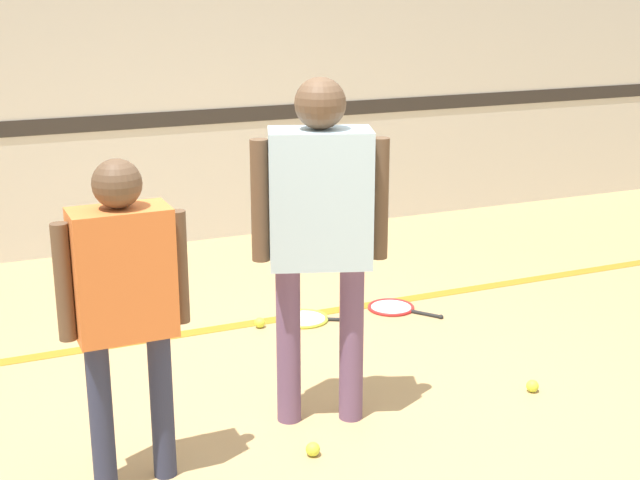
# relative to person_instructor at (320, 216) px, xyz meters

# --- Properties ---
(ground_plane) EXTENTS (16.00, 16.00, 0.00)m
(ground_plane) POSITION_rel_person_instructor_xyz_m (-0.04, -0.00, -1.04)
(ground_plane) COLOR tan
(wall_back) EXTENTS (16.00, 0.07, 3.20)m
(wall_back) POSITION_rel_person_instructor_xyz_m (-0.04, 3.28, 0.56)
(wall_back) COLOR beige
(wall_back) RESTS_ON ground_plane
(floor_stripe) EXTENTS (14.40, 0.10, 0.01)m
(floor_stripe) POSITION_rel_person_instructor_xyz_m (-0.04, 1.32, -1.04)
(floor_stripe) COLOR orange
(floor_stripe) RESTS_ON ground_plane
(person_instructor) EXTENTS (0.61, 0.40, 1.68)m
(person_instructor) POSITION_rel_person_instructor_xyz_m (0.00, 0.00, 0.00)
(person_instructor) COLOR #6B4C70
(person_instructor) RESTS_ON ground_plane
(person_student_left) EXTENTS (0.54, 0.22, 1.42)m
(person_student_left) POSITION_rel_person_instructor_xyz_m (-0.96, -0.21, -0.16)
(person_student_left) COLOR #2D334C
(person_student_left) RESTS_ON ground_plane
(racket_spare_on_floor) EXTENTS (0.53, 0.43, 0.03)m
(racket_spare_on_floor) POSITION_rel_person_instructor_xyz_m (0.44, 1.24, -1.03)
(racket_spare_on_floor) COLOR #C6D838
(racket_spare_on_floor) RESTS_ON ground_plane
(racket_second_spare) EXTENTS (0.44, 0.52, 0.03)m
(racket_second_spare) POSITION_rel_person_instructor_xyz_m (1.04, 1.20, -1.03)
(racket_second_spare) COLOR red
(racket_second_spare) RESTS_ON ground_plane
(tennis_ball_near_instructor) EXTENTS (0.07, 0.07, 0.07)m
(tennis_ball_near_instructor) POSITION_rel_person_instructor_xyz_m (-0.17, -0.32, -1.01)
(tennis_ball_near_instructor) COLOR #CCE038
(tennis_ball_near_instructor) RESTS_ON ground_plane
(tennis_ball_by_spare_racket) EXTENTS (0.07, 0.07, 0.07)m
(tennis_ball_by_spare_racket) POSITION_rel_person_instructor_xyz_m (0.13, 1.24, -1.01)
(tennis_ball_by_spare_racket) COLOR #CCE038
(tennis_ball_by_spare_racket) RESTS_ON ground_plane
(tennis_ball_stray_left) EXTENTS (0.07, 0.07, 0.07)m
(tennis_ball_stray_left) POSITION_rel_person_instructor_xyz_m (1.15, -0.17, -1.01)
(tennis_ball_stray_left) COLOR #CCE038
(tennis_ball_stray_left) RESTS_ON ground_plane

